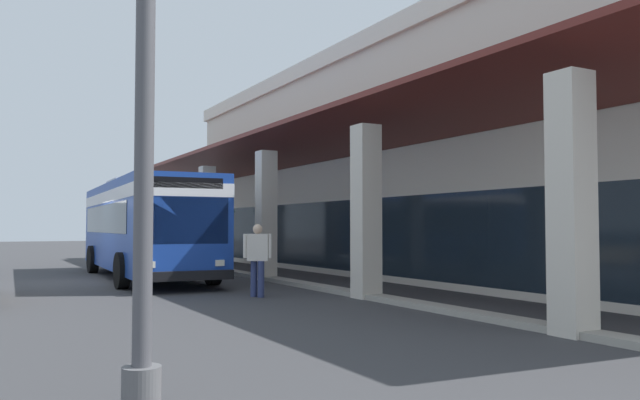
# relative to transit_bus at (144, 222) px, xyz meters

# --- Properties ---
(ground) EXTENTS (120.00, 120.00, 0.00)m
(ground) POSITION_rel_transit_bus_xyz_m (0.75, 6.32, -1.85)
(ground) COLOR #38383A
(curb_strip) EXTENTS (35.46, 0.50, 0.12)m
(curb_strip) POSITION_rel_transit_bus_xyz_m (2.77, 3.25, -1.79)
(curb_strip) COLOR #9E998E
(curb_strip) RESTS_ON ground
(plaza_building) EXTENTS (29.85, 16.97, 8.09)m
(plaza_building) POSITION_rel_transit_bus_xyz_m (2.77, 12.88, 2.20)
(plaza_building) COLOR beige
(plaza_building) RESTS_ON ground
(transit_bus) EXTENTS (11.30, 3.12, 3.34)m
(transit_bus) POSITION_rel_transit_bus_xyz_m (0.00, 0.00, 0.00)
(transit_bus) COLOR #193D9E
(transit_bus) RESTS_ON ground
(pedestrian) EXTENTS (0.44, 0.60, 1.76)m
(pedestrian) POSITION_rel_transit_bus_xyz_m (7.19, 1.05, -0.86)
(pedestrian) COLOR navy
(pedestrian) RESTS_ON ground
(potted_palm) EXTENTS (1.73, 1.71, 2.64)m
(potted_palm) POSITION_rel_transit_bus_xyz_m (-6.30, 4.91, -1.17)
(potted_palm) COLOR #4C4742
(potted_palm) RESTS_ON ground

